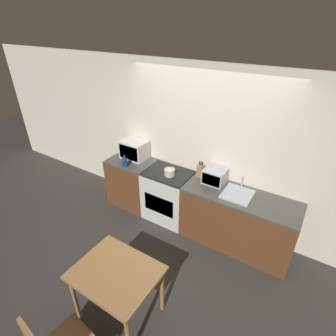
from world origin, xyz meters
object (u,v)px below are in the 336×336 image
kettle (170,171)px  bottle (125,162)px  microwave (134,150)px  toaster_oven (215,176)px  dining_table (117,277)px  stove_range (169,195)px

kettle → bottle: size_ratio=0.92×
microwave → bottle: bearing=-79.4°
toaster_oven → dining_table: size_ratio=0.36×
kettle → bottle: bearing=-168.6°
stove_range → bottle: 0.94m
stove_range → microwave: microwave is taller
bottle → dining_table: bearing=-52.8°
stove_range → kettle: size_ratio=4.84×
microwave → kettle: bearing=-11.6°
microwave → bottle: size_ratio=2.24×
microwave → bottle: 0.35m
microwave → dining_table: (1.28, -1.94, -0.43)m
stove_range → microwave: size_ratio=1.98×
kettle → dining_table: bearing=-76.5°
kettle → toaster_oven: bearing=15.4°
bottle → toaster_oven: bearing=13.3°
kettle → bottle: bottle is taller
microwave → dining_table: microwave is taller
kettle → microwave: microwave is taller
stove_range → kettle: 0.54m
stove_range → microwave: (-0.80, 0.12, 0.61)m
stove_range → bottle: (-0.74, -0.22, 0.53)m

